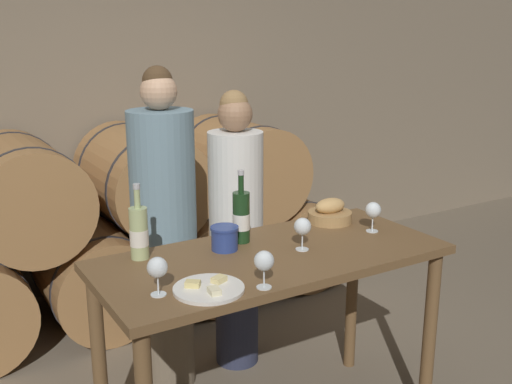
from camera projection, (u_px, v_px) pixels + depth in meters
name	position (u px, v px, depth m)	size (l,w,h in m)	color
stone_wall_back	(107.00, 72.00, 4.34)	(10.00, 0.12, 3.20)	#7F705B
barrel_stack	(143.00, 227.00, 4.11)	(2.95, 0.95, 1.27)	#9E7042
tasting_table	(272.00, 282.00, 2.69)	(1.57, 0.70, 0.93)	brown
person_left	(164.00, 231.00, 3.11)	(0.34, 0.34, 1.72)	#756651
person_right	(236.00, 229.00, 3.34)	(0.30, 0.30, 1.59)	#2D334C
wine_bottle_red	(241.00, 217.00, 2.77)	(0.08, 0.08, 0.34)	#193819
wine_bottle_white	(139.00, 233.00, 2.57)	(0.08, 0.08, 0.33)	#ADBC7F
blue_crock	(225.00, 237.00, 2.69)	(0.13, 0.13, 0.11)	navy
bread_basket	(330.00, 213.00, 3.09)	(0.23, 0.23, 0.13)	#A87F4C
cheese_plate	(209.00, 288.00, 2.27)	(0.27, 0.27, 0.04)	white
wine_glass_far_left	(157.00, 268.00, 2.21)	(0.08, 0.08, 0.15)	white
wine_glass_left	(264.00, 262.00, 2.27)	(0.08, 0.08, 0.15)	white
wine_glass_center	(303.00, 227.00, 2.67)	(0.08, 0.08, 0.15)	white
wine_glass_right	(373.00, 211.00, 2.92)	(0.08, 0.08, 0.15)	white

